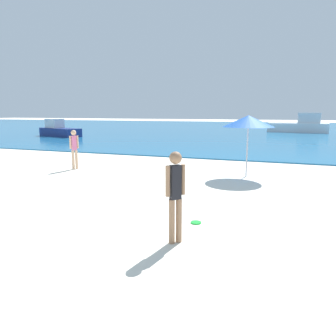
% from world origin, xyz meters
% --- Properties ---
extents(water, '(160.00, 60.00, 0.06)m').
position_xyz_m(water, '(0.00, 45.69, 0.03)').
color(water, '#1E6B9E').
rests_on(water, ground).
extents(person_standing, '(0.28, 0.30, 1.63)m').
position_xyz_m(person_standing, '(1.61, 5.66, 0.93)').
color(person_standing, '#936B4C').
rests_on(person_standing, ground).
extents(frisbee, '(0.22, 0.22, 0.03)m').
position_xyz_m(frisbee, '(1.69, 6.75, 0.01)').
color(frisbee, green).
rests_on(frisbee, ground).
extents(person_distant, '(0.26, 0.30, 1.58)m').
position_xyz_m(person_distant, '(-4.62, 11.21, 0.90)').
color(person_distant, '#DDAD84').
rests_on(person_distant, ground).
extents(boat_near, '(4.94, 2.94, 1.60)m').
position_xyz_m(boat_near, '(-16.58, 24.95, 0.61)').
color(boat_near, navy).
rests_on(boat_near, water).
extents(boat_far, '(6.47, 2.61, 2.14)m').
position_xyz_m(boat_far, '(4.74, 39.12, 0.80)').
color(boat_far, white).
rests_on(boat_far, water).
extents(beach_umbrella, '(1.80, 1.80, 2.18)m').
position_xyz_m(beach_umbrella, '(2.08, 12.09, 1.97)').
color(beach_umbrella, '#B7B7BC').
rests_on(beach_umbrella, ground).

